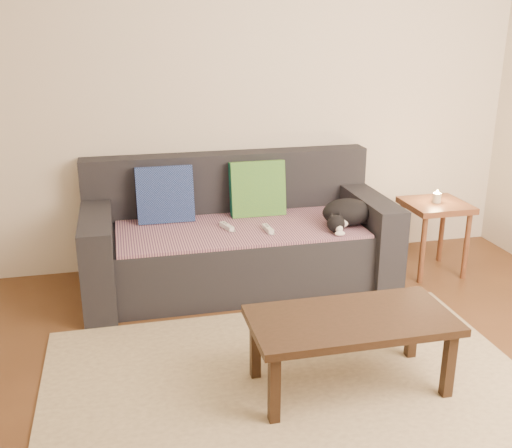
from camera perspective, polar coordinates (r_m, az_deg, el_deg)
The scene contains 13 objects.
ground at distance 3.02m, azimuth 4.48°, elevation -17.35°, with size 4.50×4.50×0.00m, color brown.
back_wall at distance 4.41m, azimuth -3.08°, elevation 12.54°, with size 4.50×0.04×2.60m, color beige.
sofa at distance 4.23m, azimuth -1.81°, elevation -1.56°, with size 2.10×0.94×0.87m.
throw_blanket at distance 4.10m, azimuth -1.57°, elevation -0.41°, with size 1.66×0.74×0.02m, color #3D2545.
cushion_navy at distance 4.22m, azimuth -8.67°, elevation 2.80°, with size 0.39×0.10×0.39m, color #102048.
cushion_green at distance 4.32m, azimuth 0.13°, elevation 3.38°, with size 0.40×0.10×0.40m, color #0B493A.
cat at distance 4.14m, azimuth 8.61°, elevation 1.00°, with size 0.42×0.37×0.18m.
wii_remote_a at distance 4.06m, azimuth -2.80°, elevation -0.24°, with size 0.15×0.04×0.03m, color white.
wii_remote_b at distance 4.01m, azimuth 1.15°, elevation -0.47°, with size 0.15×0.04×0.03m, color white.
side_table at distance 4.53m, azimuth 16.69°, elevation 0.84°, with size 0.43×0.43×0.54m.
candle at distance 4.50m, azimuth 16.84°, elevation 2.44°, with size 0.06×0.06×0.09m.
rug at distance 3.13m, azimuth 3.63°, elevation -15.70°, with size 2.50×1.80×0.01m, color tan.
coffee_table at distance 3.03m, azimuth 9.04°, elevation -9.57°, with size 1.00×0.50×0.40m.
Camera 1 is at (-0.77, -2.31, 1.78)m, focal length 42.00 mm.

